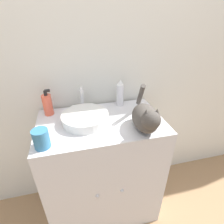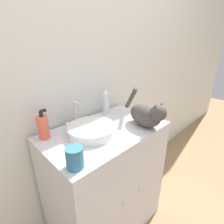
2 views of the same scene
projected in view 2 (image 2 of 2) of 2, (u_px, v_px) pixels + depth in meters
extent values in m
cube|color=silver|center=(75.00, 57.00, 1.10)|extent=(6.00, 0.05, 2.50)
cube|color=silver|center=(106.00, 181.00, 1.25)|extent=(0.77, 0.46, 0.84)
sphere|color=silver|center=(123.00, 204.00, 1.02)|extent=(0.02, 0.02, 0.02)
sphere|color=silver|center=(139.00, 190.00, 1.12)|extent=(0.02, 0.02, 0.02)
cylinder|color=silver|center=(91.00, 130.00, 1.02)|extent=(0.28, 0.28, 0.05)
cylinder|color=silver|center=(76.00, 114.00, 1.11)|extent=(0.02, 0.02, 0.16)
cylinder|color=silver|center=(78.00, 104.00, 1.05)|extent=(0.02, 0.06, 0.02)
cylinder|color=white|center=(69.00, 126.00, 1.09)|extent=(0.03, 0.03, 0.03)
cylinder|color=white|center=(84.00, 120.00, 1.17)|extent=(0.03, 0.03, 0.03)
ellipsoid|color=#47423D|center=(145.00, 115.00, 1.12)|extent=(0.18, 0.25, 0.14)
sphere|color=#47423D|center=(158.00, 113.00, 1.02)|extent=(0.11, 0.11, 0.10)
cone|color=#47423D|center=(155.00, 108.00, 0.99)|extent=(0.04, 0.04, 0.04)
cone|color=#47423D|center=(162.00, 106.00, 1.02)|extent=(0.04, 0.04, 0.04)
cylinder|color=#47423D|center=(131.00, 98.00, 1.19)|extent=(0.05, 0.11, 0.16)
cylinder|color=#EF6047|center=(43.00, 128.00, 0.96)|extent=(0.06, 0.06, 0.13)
cylinder|color=black|center=(41.00, 114.00, 0.93)|extent=(0.02, 0.02, 0.03)
cylinder|color=black|center=(43.00, 111.00, 0.93)|extent=(0.03, 0.02, 0.02)
cylinder|color=silver|center=(106.00, 104.00, 1.28)|extent=(0.05, 0.05, 0.15)
cone|color=white|center=(106.00, 92.00, 1.25)|extent=(0.05, 0.05, 0.04)
cylinder|color=teal|center=(75.00, 158.00, 0.75)|extent=(0.08, 0.08, 0.10)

